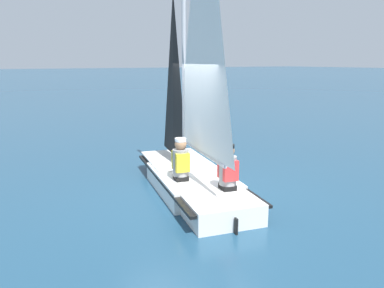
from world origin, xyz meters
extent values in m
plane|color=navy|center=(0.00, 0.00, 0.00)|extent=(260.00, 260.00, 0.00)
cube|color=white|center=(0.00, 0.00, 0.18)|extent=(1.75, 2.38, 0.37)
cube|color=white|center=(0.29, 1.50, 0.18)|extent=(0.91, 1.03, 0.37)
cube|color=white|center=(-0.29, -1.50, 0.18)|extent=(1.31, 1.11, 0.37)
cube|color=black|center=(0.00, 0.00, 0.30)|extent=(2.09, 4.04, 0.05)
cube|color=silver|center=(0.21, 1.06, 0.39)|extent=(1.57, 1.97, 0.04)
cylinder|color=#B7B7BC|center=(0.09, 0.48, 3.19)|extent=(0.08, 0.08, 5.66)
cylinder|color=#B7B7BC|center=(-0.11, -0.55, 0.94)|extent=(0.47, 2.07, 0.07)
pyramid|color=white|center=(-0.11, -0.55, 3.44)|extent=(0.43, 1.96, 4.93)
pyramid|color=black|center=(0.24, 1.20, 2.25)|extent=(0.30, 1.31, 3.58)
cube|color=black|center=(-0.39, -2.00, 0.13)|extent=(0.04, 0.08, 0.26)
cube|color=black|center=(-0.39, -0.25, 0.23)|extent=(0.29, 0.32, 0.45)
cylinder|color=gray|center=(-0.39, -0.25, 0.71)|extent=(0.35, 0.35, 0.50)
cube|color=yellow|center=(-0.39, -0.25, 0.73)|extent=(0.32, 0.38, 0.35)
sphere|color=#A87A56|center=(-0.39, -0.25, 1.05)|extent=(0.22, 0.22, 0.22)
cylinder|color=white|center=(-0.39, -0.25, 1.14)|extent=(0.25, 0.25, 0.06)
cube|color=black|center=(0.07, -1.12, 0.23)|extent=(0.29, 0.32, 0.45)
cylinder|color=gray|center=(0.07, -1.12, 0.71)|extent=(0.35, 0.35, 0.50)
cube|color=red|center=(0.07, -1.12, 0.73)|extent=(0.32, 0.38, 0.35)
sphere|color=#A87A56|center=(0.07, -1.12, 1.05)|extent=(0.22, 0.22, 0.22)
cylinder|color=black|center=(0.07, -1.12, 1.14)|extent=(0.25, 0.25, 0.06)
camera|label=1|loc=(-3.57, -6.18, 2.55)|focal=35.00mm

